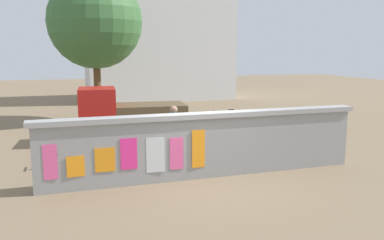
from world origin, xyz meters
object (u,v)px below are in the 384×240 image
object	(u,v)px
motorcycle	(242,134)
tree_roadside	(95,22)
auto_rickshaw_truck	(127,115)
bicycle_far	(227,125)
person_walking	(174,129)
bicycle_near	(82,153)

from	to	relation	value
motorcycle	tree_roadside	bearing A→B (deg)	119.54
auto_rickshaw_truck	bicycle_far	xyz separation A→B (m)	(3.67, -0.19, -0.54)
motorcycle	bicycle_far	distance (m)	2.13
person_walking	bicycle_near	bearing A→B (deg)	168.26
motorcycle	auto_rickshaw_truck	bearing A→B (deg)	145.26
tree_roadside	auto_rickshaw_truck	bearing A→B (deg)	-83.04
tree_roadside	motorcycle	bearing A→B (deg)	-60.46
motorcycle	person_walking	size ratio (longest dim) A/B	1.17
auto_rickshaw_truck	person_walking	distance (m)	3.48
person_walking	tree_roadside	bearing A→B (deg)	99.15
motorcycle	person_walking	world-z (taller)	person_walking
motorcycle	bicycle_near	xyz separation A→B (m)	(-4.99, -0.61, -0.10)
bicycle_near	person_walking	size ratio (longest dim) A/B	1.06
bicycle_far	person_walking	world-z (taller)	person_walking
bicycle_near	bicycle_far	distance (m)	6.01
auto_rickshaw_truck	tree_roadside	world-z (taller)	tree_roadside
motorcycle	tree_roadside	world-z (taller)	tree_roadside
auto_rickshaw_truck	bicycle_near	xyz separation A→B (m)	(-1.69, -2.90, -0.54)
auto_rickshaw_truck	bicycle_far	distance (m)	3.72
motorcycle	bicycle_near	size ratio (longest dim) A/B	1.11
bicycle_far	bicycle_near	bearing A→B (deg)	-153.21
person_walking	bicycle_far	bearing A→B (deg)	47.42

